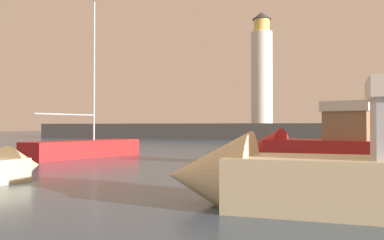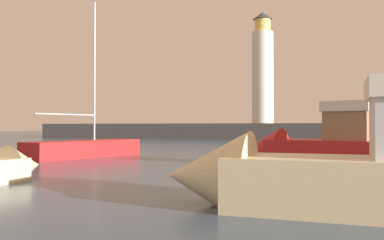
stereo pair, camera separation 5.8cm
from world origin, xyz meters
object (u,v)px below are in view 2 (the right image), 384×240
lighthouse (263,71)px  sailboat_moored (85,148)px  motorboat_1 (327,170)px  motorboat_3 (318,147)px

lighthouse → sailboat_moored: 39.67m
lighthouse → motorboat_1: lighthouse is taller
motorboat_1 → motorboat_3: size_ratio=0.92×
motorboat_1 → motorboat_3: (-0.70, 11.24, 0.00)m
motorboat_1 → motorboat_3: bearing=93.6°
lighthouse → motorboat_1: bearing=-78.7°
lighthouse → sailboat_moored: lighthouse is taller
motorboat_1 → motorboat_3: 11.26m
sailboat_moored → motorboat_1: bearing=-40.3°
motorboat_3 → lighthouse: bearing=103.4°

